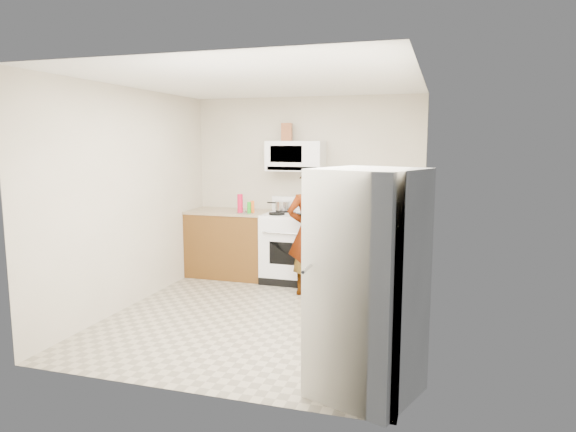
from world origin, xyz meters
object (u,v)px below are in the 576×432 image
at_px(microwave, 296,156).
at_px(person, 311,232).
at_px(gas_range, 293,246).
at_px(fridge, 367,284).
at_px(kettle, 354,206).
at_px(saucepan, 283,206).

relative_size(microwave, person, 0.48).
relative_size(gas_range, person, 0.72).
xyz_separation_m(fridge, kettle, (-0.64, 3.11, 0.19)).
distance_m(gas_range, kettle, 0.99).
bearing_deg(fridge, saucepan, 138.27).
bearing_deg(gas_range, fridge, -63.67).
relative_size(microwave, fridge, 0.45).
bearing_deg(saucepan, kettle, 4.45).
height_order(microwave, fridge, microwave).
height_order(fridge, kettle, fridge).
bearing_deg(person, kettle, -132.22).
bearing_deg(saucepan, person, -50.15).
distance_m(gas_range, saucepan, 0.58).
height_order(gas_range, fridge, fridge).
distance_m(gas_range, microwave, 1.22).
relative_size(person, fridge, 0.93).
height_order(microwave, kettle, microwave).
xyz_separation_m(gas_range, microwave, (0.00, 0.13, 1.21)).
xyz_separation_m(fridge, saucepan, (-1.62, 3.04, 0.16)).
xyz_separation_m(microwave, person, (0.39, -0.66, -0.91)).
bearing_deg(fridge, person, 134.17).
relative_size(gas_range, saucepan, 5.31).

